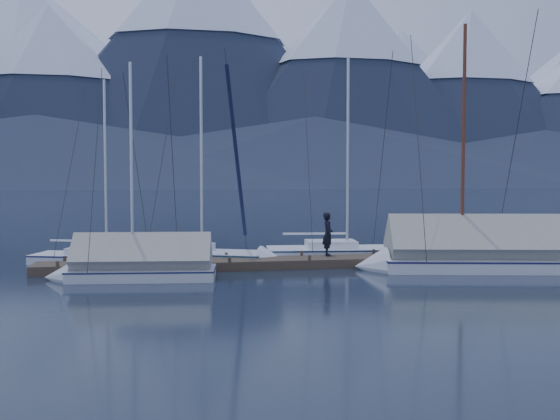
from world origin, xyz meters
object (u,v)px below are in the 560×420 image
at_px(sailboat_open_left, 117,260).
at_px(sailboat_covered_far, 129,268).
at_px(sailboat_open_mid, 213,259).
at_px(sailboat_covered_near, 457,257).
at_px(sailboat_open_right, 358,254).
at_px(person, 328,234).

xyz_separation_m(sailboat_open_left, sailboat_covered_far, (0.77, -3.89, 0.25)).
height_order(sailboat_open_mid, sailboat_covered_near, sailboat_covered_near).
bearing_deg(sailboat_open_right, sailboat_covered_far, -157.00).
distance_m(sailboat_open_left, sailboat_covered_near, 13.20).
bearing_deg(sailboat_open_right, person, -137.40).
bearing_deg(sailboat_open_left, sailboat_covered_far, -78.86).
height_order(sailboat_open_left, sailboat_open_mid, sailboat_open_mid).
relative_size(sailboat_open_right, person, 5.43).
bearing_deg(sailboat_open_mid, person, -16.43).
xyz_separation_m(sailboat_open_left, sailboat_covered_near, (12.60, -3.92, 0.36)).
height_order(sailboat_open_mid, sailboat_open_right, sailboat_open_right).
bearing_deg(sailboat_covered_far, sailboat_open_left, 101.14).
height_order(sailboat_open_right, sailboat_covered_far, sailboat_open_right).
height_order(sailboat_open_mid, sailboat_covered_far, sailboat_open_mid).
height_order(sailboat_open_right, person, sailboat_open_right).
bearing_deg(sailboat_covered_near, sailboat_open_left, 162.73).
distance_m(sailboat_open_mid, person, 4.74).
bearing_deg(sailboat_covered_far, sailboat_covered_near, -0.14).
xyz_separation_m(sailboat_covered_far, person, (7.49, 2.29, 0.81)).
height_order(sailboat_open_left, sailboat_covered_near, sailboat_covered_near).
height_order(sailboat_open_left, sailboat_open_right, sailboat_open_right).
bearing_deg(sailboat_covered_far, person, 16.98).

